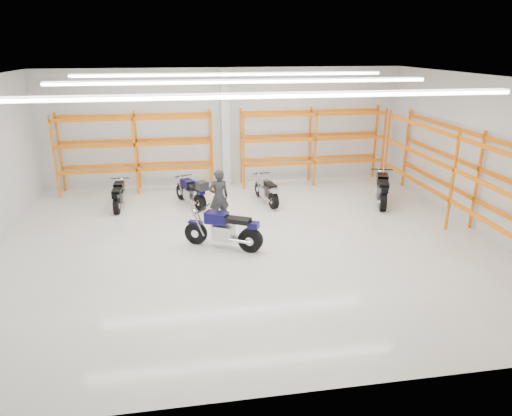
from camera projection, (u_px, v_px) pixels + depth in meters
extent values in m
plane|color=beige|center=(248.00, 243.00, 12.95)|extent=(14.00, 14.00, 0.00)
cube|color=silver|center=(225.00, 128.00, 17.76)|extent=(14.00, 0.02, 4.50)
cube|color=silver|center=(306.00, 268.00, 6.62)|extent=(14.00, 0.02, 4.50)
cube|color=silver|center=(485.00, 156.00, 13.25)|extent=(0.02, 12.00, 4.50)
cube|color=white|center=(247.00, 79.00, 11.42)|extent=(14.00, 12.00, 0.02)
cube|color=white|center=(269.00, 95.00, 8.67)|extent=(10.00, 0.22, 0.10)
cube|color=white|center=(244.00, 81.00, 11.92)|extent=(10.00, 0.22, 0.10)
cube|color=white|center=(231.00, 74.00, 14.71)|extent=(10.00, 0.22, 0.10)
cylinder|color=black|center=(196.00, 233.00, 12.79)|extent=(0.63, 0.42, 0.65)
cylinder|color=black|center=(250.00, 240.00, 12.29)|extent=(0.68, 0.49, 0.67)
cylinder|color=silver|center=(196.00, 233.00, 12.79)|extent=(0.26, 0.24, 0.22)
cylinder|color=silver|center=(250.00, 240.00, 12.29)|extent=(0.31, 0.30, 0.24)
cube|color=#0D0B3B|center=(195.00, 222.00, 12.68)|extent=(0.42, 0.33, 0.06)
cube|color=#B7B7BC|center=(224.00, 232.00, 12.49)|extent=(0.68, 0.61, 0.41)
cube|color=#A5A5AA|center=(238.00, 238.00, 12.40)|extent=(0.73, 0.47, 0.09)
cube|color=#0D0B3B|center=(217.00, 218.00, 12.41)|extent=(0.71, 0.61, 0.30)
cube|color=black|center=(237.00, 220.00, 12.22)|extent=(0.78, 0.62, 0.13)
cube|color=#0D0B3B|center=(253.00, 225.00, 12.12)|extent=(0.36, 0.34, 0.17)
cylinder|color=black|center=(204.00, 208.00, 12.44)|extent=(0.39, 0.69, 0.04)
sphere|color=silver|center=(194.00, 213.00, 12.60)|extent=(0.21, 0.21, 0.21)
cylinder|color=silver|center=(237.00, 241.00, 12.23)|extent=(0.76, 0.47, 0.10)
cylinder|color=black|center=(123.00, 194.00, 16.31)|extent=(0.12, 0.54, 0.54)
cylinder|color=black|center=(117.00, 206.00, 15.05)|extent=(0.18, 0.56, 0.56)
cylinder|color=silver|center=(123.00, 194.00, 16.31)|extent=(0.13, 0.18, 0.18)
cylinder|color=silver|center=(117.00, 206.00, 15.05)|extent=(0.19, 0.20, 0.20)
cube|color=black|center=(122.00, 187.00, 16.22)|extent=(0.14, 0.33, 0.05)
cube|color=#B7B7BC|center=(119.00, 197.00, 15.62)|extent=(0.34, 0.48, 0.34)
cube|color=#A5A5AA|center=(118.00, 203.00, 15.34)|extent=(0.13, 0.63, 0.07)
cube|color=black|center=(119.00, 186.00, 15.66)|extent=(0.32, 0.51, 0.25)
cube|color=black|center=(117.00, 191.00, 15.19)|extent=(0.29, 0.60, 0.11)
cube|color=black|center=(115.00, 196.00, 14.86)|extent=(0.20, 0.24, 0.14)
cylinder|color=black|center=(120.00, 178.00, 15.88)|extent=(0.63, 0.05, 0.03)
sphere|color=silver|center=(121.00, 180.00, 16.18)|extent=(0.17, 0.17, 0.17)
cylinder|color=silver|center=(113.00, 203.00, 15.28)|extent=(0.10, 0.68, 0.08)
cylinder|color=black|center=(181.00, 192.00, 16.45)|extent=(0.35, 0.55, 0.56)
cylinder|color=black|center=(200.00, 202.00, 15.38)|extent=(0.41, 0.59, 0.58)
cylinder|color=silver|center=(181.00, 192.00, 16.45)|extent=(0.20, 0.22, 0.19)
cylinder|color=silver|center=(200.00, 202.00, 15.38)|extent=(0.26, 0.27, 0.20)
cube|color=#0B0837|center=(181.00, 185.00, 16.35)|extent=(0.28, 0.36, 0.06)
cube|color=#B7B7BC|center=(191.00, 194.00, 15.86)|extent=(0.52, 0.58, 0.35)
cube|color=#A5A5AA|center=(196.00, 200.00, 15.62)|extent=(0.39, 0.63, 0.07)
cube|color=#0B0837|center=(188.00, 183.00, 15.87)|extent=(0.52, 0.61, 0.26)
cube|color=black|center=(195.00, 187.00, 15.47)|extent=(0.53, 0.67, 0.11)
cube|color=#0B0837|center=(201.00, 192.00, 15.20)|extent=(0.29, 0.31, 0.15)
cylinder|color=black|center=(183.00, 176.00, 16.04)|extent=(0.60, 0.32, 0.03)
sphere|color=silver|center=(180.00, 178.00, 16.30)|extent=(0.18, 0.18, 0.18)
cylinder|color=silver|center=(192.00, 201.00, 15.51)|extent=(0.39, 0.66, 0.08)
cube|color=black|center=(202.00, 186.00, 15.03)|extent=(0.44, 0.46, 0.28)
cylinder|color=black|center=(259.00, 189.00, 16.78)|extent=(0.22, 0.57, 0.56)
cylinder|color=black|center=(274.00, 201.00, 15.54)|extent=(0.28, 0.60, 0.58)
cylinder|color=silver|center=(259.00, 189.00, 16.78)|extent=(0.17, 0.21, 0.19)
cylinder|color=silver|center=(274.00, 201.00, 15.54)|extent=(0.22, 0.24, 0.21)
cube|color=#A1A0A6|center=(259.00, 182.00, 16.69)|extent=(0.20, 0.36, 0.06)
cube|color=#B7B7BC|center=(266.00, 192.00, 16.10)|extent=(0.43, 0.54, 0.36)
cube|color=#A5A5AA|center=(270.00, 197.00, 15.82)|extent=(0.24, 0.66, 0.07)
cube|color=#A1A0A6|center=(265.00, 181.00, 16.13)|extent=(0.42, 0.58, 0.26)
cube|color=black|center=(270.00, 185.00, 15.67)|extent=(0.40, 0.66, 0.11)
cube|color=#A1A0A6|center=(275.00, 190.00, 15.35)|extent=(0.25, 0.28, 0.15)
cylinder|color=black|center=(261.00, 173.00, 16.34)|extent=(0.65, 0.16, 0.03)
sphere|color=silver|center=(259.00, 175.00, 16.64)|extent=(0.18, 0.18, 0.18)
cylinder|color=silver|center=(266.00, 198.00, 15.74)|extent=(0.22, 0.70, 0.08)
cylinder|color=black|center=(380.00, 188.00, 16.81)|extent=(0.34, 0.65, 0.65)
cylinder|color=black|center=(383.00, 202.00, 15.31)|extent=(0.41, 0.69, 0.67)
cylinder|color=silver|center=(380.00, 188.00, 16.81)|extent=(0.21, 0.25, 0.22)
cylinder|color=silver|center=(383.00, 202.00, 15.31)|extent=(0.28, 0.30, 0.24)
cube|color=black|center=(380.00, 179.00, 16.70)|extent=(0.28, 0.42, 0.06)
cube|color=#B7B7BC|center=(382.00, 191.00, 15.98)|extent=(0.55, 0.66, 0.41)
cube|color=#A5A5AA|center=(382.00, 198.00, 15.64)|extent=(0.37, 0.75, 0.09)
cube|color=black|center=(382.00, 179.00, 16.02)|extent=(0.55, 0.69, 0.30)
cube|color=black|center=(384.00, 183.00, 15.47)|extent=(0.54, 0.78, 0.13)
cube|color=black|center=(385.00, 190.00, 15.08)|extent=(0.32, 0.34, 0.17)
cylinder|color=black|center=(382.00, 169.00, 16.28)|extent=(0.72, 0.29, 0.04)
sphere|color=silver|center=(381.00, 172.00, 16.64)|extent=(0.20, 0.20, 0.20)
cylinder|color=silver|center=(377.00, 198.00, 15.63)|extent=(0.36, 0.79, 0.10)
imported|color=black|center=(219.00, 197.00, 14.04)|extent=(0.70, 0.53, 1.75)
cube|color=white|center=(226.00, 128.00, 17.59)|extent=(0.32, 0.32, 4.50)
cube|color=#FF7700|center=(60.00, 153.00, 16.96)|extent=(0.07, 0.07, 3.00)
cube|color=#FF7700|center=(55.00, 158.00, 16.22)|extent=(0.07, 0.07, 3.00)
cube|color=#FF7700|center=(137.00, 150.00, 17.38)|extent=(0.07, 0.07, 3.00)
cube|color=#FF7700|center=(135.00, 155.00, 16.64)|extent=(0.07, 0.07, 3.00)
cube|color=#FF7700|center=(211.00, 148.00, 17.81)|extent=(0.07, 0.07, 3.00)
cube|color=#FF7700|center=(212.00, 152.00, 17.07)|extent=(0.07, 0.07, 3.00)
cube|color=#FF7700|center=(138.00, 165.00, 17.58)|extent=(5.60, 0.07, 0.12)
cube|color=#FF7700|center=(137.00, 170.00, 16.83)|extent=(5.60, 0.07, 0.12)
cube|color=#FF7700|center=(136.00, 141.00, 17.26)|extent=(5.60, 0.07, 0.12)
cube|color=#FF7700|center=(134.00, 145.00, 16.51)|extent=(5.60, 0.07, 0.12)
cube|color=#FF7700|center=(134.00, 116.00, 16.94)|extent=(5.60, 0.07, 0.12)
cube|color=#FF7700|center=(132.00, 119.00, 16.20)|extent=(5.60, 0.07, 0.12)
cube|color=#FF7700|center=(241.00, 147.00, 17.99)|extent=(0.07, 0.07, 3.00)
cube|color=#FF7700|center=(244.00, 151.00, 17.25)|extent=(0.07, 0.07, 3.00)
cube|color=#FF7700|center=(310.00, 144.00, 18.42)|extent=(0.07, 0.07, 3.00)
cube|color=#FF7700|center=(315.00, 149.00, 17.67)|extent=(0.07, 0.07, 3.00)
cube|color=#FF7700|center=(375.00, 142.00, 18.84)|extent=(0.07, 0.07, 3.00)
cube|color=#FF7700|center=(383.00, 146.00, 18.10)|extent=(0.07, 0.07, 3.00)
cube|color=#FF7700|center=(309.00, 158.00, 18.61)|extent=(5.60, 0.07, 0.12)
cube|color=#FF7700|center=(315.00, 163.00, 17.86)|extent=(5.60, 0.07, 0.12)
cube|color=#FF7700|center=(310.00, 135.00, 18.29)|extent=(5.60, 0.07, 0.12)
cube|color=#FF7700|center=(316.00, 139.00, 17.55)|extent=(5.60, 0.07, 0.12)
cube|color=#FF7700|center=(311.00, 111.00, 17.97)|extent=(5.60, 0.07, 0.12)
cube|color=#FF7700|center=(317.00, 114.00, 17.23)|extent=(5.60, 0.07, 0.12)
cube|color=#FF7700|center=(477.00, 181.00, 13.48)|extent=(0.07, 0.07, 3.00)
cube|color=#FF7700|center=(452.00, 182.00, 13.36)|extent=(0.07, 0.07, 3.00)
cube|color=#FF7700|center=(406.00, 149.00, 17.66)|extent=(0.07, 0.07, 3.00)
cube|color=#FF7700|center=(387.00, 149.00, 17.54)|extent=(0.07, 0.07, 3.00)
cube|color=#FF7700|center=(474.00, 199.00, 13.67)|extent=(0.07, 9.00, 0.12)
cube|color=#FF7700|center=(450.00, 200.00, 13.55)|extent=(0.07, 9.00, 0.12)
cube|color=#FF7700|center=(479.00, 169.00, 13.36)|extent=(0.07, 9.00, 0.12)
cube|color=#FF7700|center=(454.00, 170.00, 13.24)|extent=(0.07, 9.00, 0.12)
cube|color=#FF7700|center=(485.00, 137.00, 13.04)|extent=(0.07, 9.00, 0.12)
cube|color=#FF7700|center=(459.00, 138.00, 12.92)|extent=(0.07, 9.00, 0.12)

